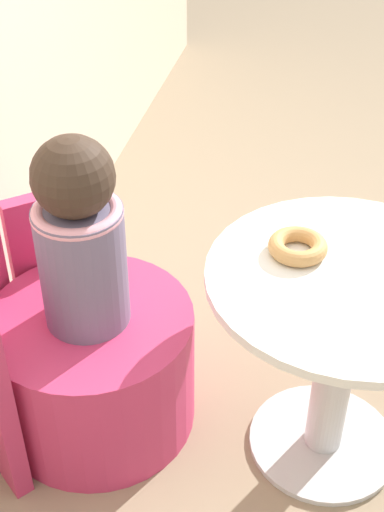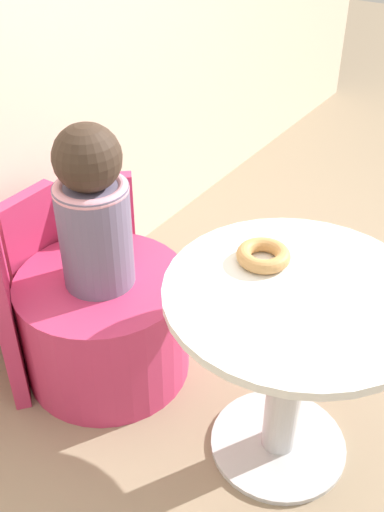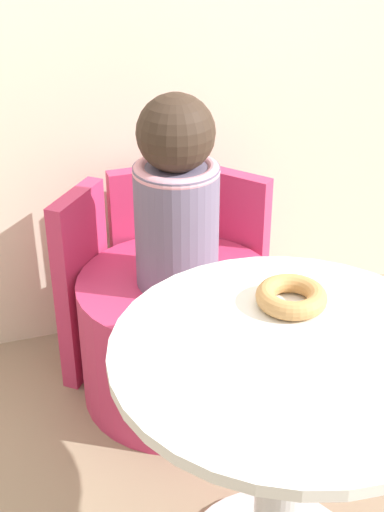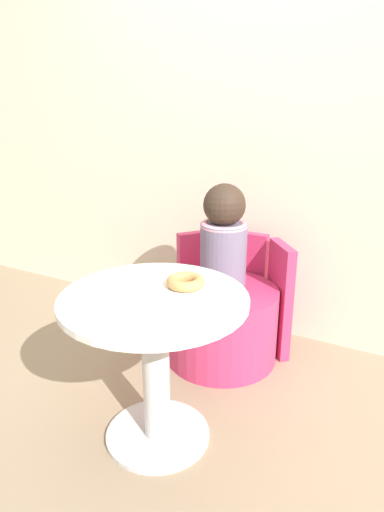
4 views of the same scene
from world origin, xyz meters
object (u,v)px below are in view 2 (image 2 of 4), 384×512
at_px(round_table, 291,344).
at_px(donut, 263,255).
at_px(tub_chair, 106,324).
at_px(child_figure, 93,211).

xyz_separation_m(round_table, donut, (0.06, 0.13, 0.21)).
bearing_deg(round_table, tub_chair, 91.94).
distance_m(child_figure, donut, 0.54).
height_order(tub_chair, donut, donut).
bearing_deg(round_table, child_figure, 91.94).
relative_size(round_table, donut, 4.73).
bearing_deg(tub_chair, round_table, -88.06).
bearing_deg(donut, child_figure, 98.71).
xyz_separation_m(child_figure, donut, (0.08, -0.54, -0.00)).
xyz_separation_m(round_table, child_figure, (-0.02, 0.67, 0.22)).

